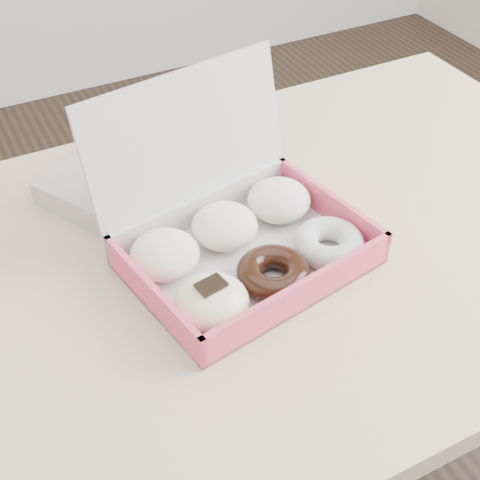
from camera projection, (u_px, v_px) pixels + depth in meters
name	position (u px, v px, depth m)	size (l,w,h in m)	color
table	(285.00, 271.00, 1.07)	(1.20, 0.80, 0.75)	#D2B38A
donut_box	(238.00, 238.00, 0.96)	(0.37, 0.34, 0.24)	silver
newspapers	(129.00, 176.00, 1.10)	(0.25, 0.20, 0.04)	silver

